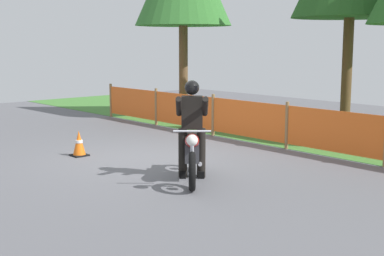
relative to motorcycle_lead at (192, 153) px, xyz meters
The scene contains 6 objects.
ground 1.98m from the motorcycle_lead, 163.27° to the left, with size 24.00×24.00×0.02m, color #5B5B60.
grass_verge 6.23m from the motorcycle_lead, 107.24° to the left, with size 24.00×5.12×0.01m, color #427A33.
barrier_fence 3.85m from the motorcycle_lead, 118.62° to the left, with size 11.80×0.08×1.05m.
motorcycle_lead is the anchor object (origin of this frame).
rider_lead 0.49m from the motorcycle_lead, 139.22° to the left, with size 0.73×0.73×1.69m.
traffic_cone 3.09m from the motorcycle_lead, behind, with size 0.32×0.32×0.53m.
Camera 1 is at (8.49, -6.43, 2.31)m, focal length 50.06 mm.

